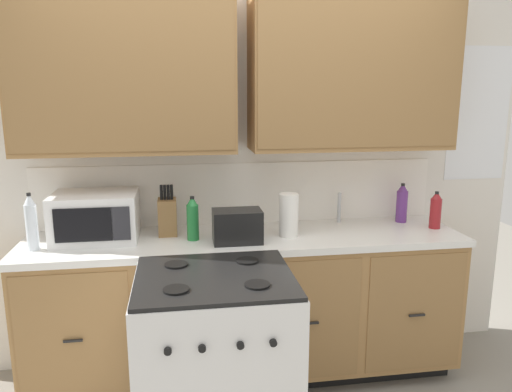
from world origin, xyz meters
TOP-DOWN VIEW (x-y plane):
  - wall_unit at (0.00, 0.50)m, footprint 3.81×0.40m
  - counter_run at (0.00, 0.30)m, footprint 2.64×0.64m
  - stove_range at (-0.24, -0.33)m, footprint 0.76×0.68m
  - microwave at (-0.88, 0.36)m, footprint 0.48×0.37m
  - toaster at (-0.07, 0.18)m, footprint 0.28×0.18m
  - knife_block at (-0.47, 0.40)m, footprint 0.11×0.14m
  - sink_faucet at (0.65, 0.51)m, footprint 0.02×0.02m
  - paper_towel_roll at (0.25, 0.25)m, footprint 0.12×0.12m
  - bottle_green at (-0.32, 0.27)m, footprint 0.07×0.07m
  - bottle_violet at (1.07, 0.46)m, footprint 0.07×0.07m
  - bottle_clear at (-1.19, 0.21)m, footprint 0.06×0.06m
  - bottle_red at (1.21, 0.28)m, footprint 0.07×0.07m

SIDE VIEW (x-z plane):
  - stove_range at x=-0.24m, z-range 0.00..0.95m
  - counter_run at x=0.00m, z-range 0.01..0.95m
  - toaster at x=-0.07m, z-range 0.94..1.13m
  - sink_faucet at x=0.65m, z-range 0.94..1.14m
  - knife_block at x=-0.47m, z-range 0.90..1.21m
  - bottle_red at x=1.21m, z-range 0.93..1.17m
  - bottle_violet at x=1.07m, z-range 0.93..1.19m
  - bottle_green at x=-0.32m, z-range 0.93..1.19m
  - paper_towel_roll at x=0.25m, z-range 0.94..1.20m
  - microwave at x=-0.88m, z-range 0.94..1.22m
  - bottle_clear at x=-1.19m, z-range 0.93..1.25m
  - wall_unit at x=0.00m, z-range 0.40..2.94m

